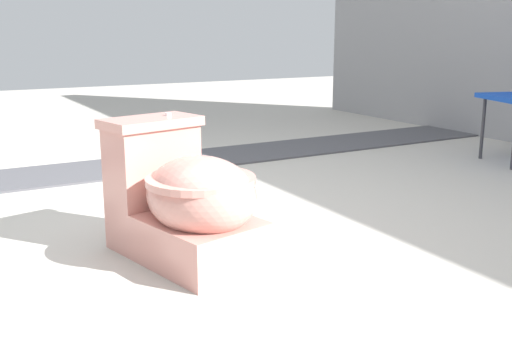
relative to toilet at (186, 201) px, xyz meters
The scene contains 3 objects.
ground_plane 0.37m from the toilet, 162.70° to the left, with size 14.00×14.00×0.00m, color #B7B2A8.
gravel_strip 1.71m from the toilet, 159.70° to the left, with size 0.56×8.00×0.01m, color #4C4C51.
toilet is the anchor object (origin of this frame).
Camera 1 is at (2.25, -0.90, 0.83)m, focal length 42.00 mm.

